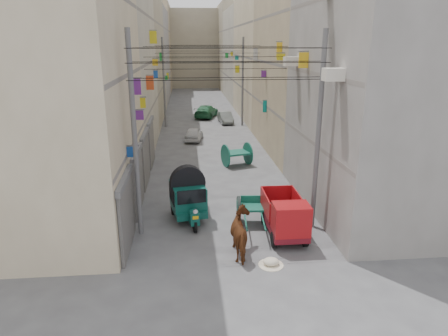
{
  "coord_description": "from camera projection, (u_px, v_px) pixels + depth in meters",
  "views": [
    {
      "loc": [
        -1.57,
        -9.12,
        7.47
      ],
      "look_at": [
        -0.12,
        6.5,
        2.55
      ],
      "focal_mm": 32.0,
      "sensor_mm": 36.0,
      "label": 1
    }
  ],
  "objects": [
    {
      "name": "ground",
      "position": [
        250.0,
        325.0,
        11.04
      ],
      "size": [
        140.0,
        140.0,
        0.0
      ],
      "primitive_type": "plane",
      "color": "#48484A",
      "rests_on": "ground"
    },
    {
      "name": "ac_units",
      "position": [
        313.0,
        44.0,
        16.42
      ],
      "size": [
        0.7,
        6.55,
        3.35
      ],
      "color": "silver",
      "rests_on": "ground"
    },
    {
      "name": "feed_sack",
      "position": [
        271.0,
        262.0,
        14.0
      ],
      "size": [
        0.55,
        0.44,
        0.28
      ],
      "primitive_type": "ellipsoid",
      "color": "beige",
      "rests_on": "ground"
    },
    {
      "name": "building_row_right",
      "position": [
        276.0,
        53.0,
        42.23
      ],
      "size": [
        8.0,
        62.0,
        14.0
      ],
      "color": "gray",
      "rests_on": "ground"
    },
    {
      "name": "shutters_left",
      "position": [
        142.0,
        167.0,
        20.1
      ],
      "size": [
        0.18,
        14.4,
        2.88
      ],
      "color": "#4C4C51",
      "rests_on": "ground"
    },
    {
      "name": "signboards",
      "position": [
        207.0,
        98.0,
        30.59
      ],
      "size": [
        8.22,
        40.52,
        5.67
      ],
      "color": "#0C867D",
      "rests_on": "ground"
    },
    {
      "name": "auto_rickshaw",
      "position": [
        188.0,
        196.0,
        17.42
      ],
      "size": [
        1.85,
        2.76,
        1.88
      ],
      "rotation": [
        0.0,
        0.0,
        0.18
      ],
      "color": "black",
      "rests_on": "ground"
    },
    {
      "name": "tonga_cart",
      "position": [
        252.0,
        210.0,
        17.08
      ],
      "size": [
        1.38,
        2.81,
        1.24
      ],
      "rotation": [
        0.0,
        0.0,
        -0.08
      ],
      "color": "black",
      "rests_on": "ground"
    },
    {
      "name": "second_cart",
      "position": [
        237.0,
        154.0,
        25.25
      ],
      "size": [
        1.97,
        1.85,
        1.44
      ],
      "rotation": [
        0.0,
        0.0,
        0.29
      ],
      "color": "#135543",
      "rests_on": "ground"
    },
    {
      "name": "building_row_left",
      "position": [
        123.0,
        53.0,
        40.83
      ],
      "size": [
        8.0,
        62.0,
        14.0
      ],
      "color": "beige",
      "rests_on": "ground"
    },
    {
      "name": "horse",
      "position": [
        243.0,
        234.0,
        14.52
      ],
      "size": [
        1.04,
        2.03,
        1.66
      ],
      "primitive_type": "imported",
      "rotation": [
        0.0,
        0.0,
        3.22
      ],
      "color": "brown",
      "rests_on": "ground"
    },
    {
      "name": "distant_car_white",
      "position": [
        194.0,
        134.0,
        31.89
      ],
      "size": [
        1.71,
        3.27,
        1.06
      ],
      "primitive_type": "imported",
      "rotation": [
        0.0,
        0.0,
        2.99
      ],
      "color": "silver",
      "rests_on": "ground"
    },
    {
      "name": "utility_poles",
      "position": [
        211.0,
        99.0,
        25.99
      ],
      "size": [
        7.4,
        22.2,
        8.0
      ],
      "color": "#5B5B5D",
      "rests_on": "ground"
    },
    {
      "name": "distant_car_grey",
      "position": [
        225.0,
        117.0,
        38.93
      ],
      "size": [
        1.41,
        3.34,
        1.07
      ],
      "primitive_type": "imported",
      "rotation": [
        0.0,
        0.0,
        0.08
      ],
      "color": "#5D625F",
      "rests_on": "ground"
    },
    {
      "name": "overhead_cables",
      "position": [
        213.0,
        56.0,
        22.7
      ],
      "size": [
        7.4,
        22.52,
        1.12
      ],
      "color": "black",
      "rests_on": "ground"
    },
    {
      "name": "end_cap_building",
      "position": [
        194.0,
        49.0,
        71.8
      ],
      "size": [
        22.0,
        10.0,
        13.0
      ],
      "primitive_type": "cube",
      "color": "tan",
      "rests_on": "ground"
    },
    {
      "name": "mini_truck",
      "position": [
        286.0,
        219.0,
        15.72
      ],
      "size": [
        1.43,
        3.11,
        1.75
      ],
      "rotation": [
        0.0,
        0.0,
        -0.01
      ],
      "color": "black",
      "rests_on": "ground"
    },
    {
      "name": "distant_car_green",
      "position": [
        206.0,
        111.0,
        41.92
      ],
      "size": [
        2.94,
        4.69,
        1.27
      ],
      "primitive_type": "imported",
      "rotation": [
        0.0,
        0.0,
        2.85
      ],
      "color": "#22643B",
      "rests_on": "ground"
    }
  ]
}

